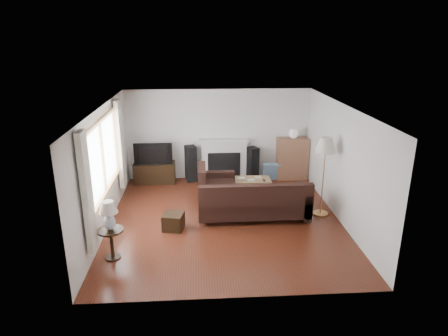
{
  "coord_description": "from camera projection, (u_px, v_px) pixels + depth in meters",
  "views": [
    {
      "loc": [
        -0.54,
        -7.95,
        3.9
      ],
      "look_at": [
        0.0,
        0.3,
        1.1
      ],
      "focal_mm": 32.0,
      "sensor_mm": 36.0,
      "label": 1
    }
  ],
  "objects": [
    {
      "name": "window",
      "position": [
        103.0,
        157.0,
        7.96
      ],
      "size": [
        0.12,
        2.74,
        1.54
      ],
      "primitive_type": "cube",
      "color": "olive",
      "rests_on": "room"
    },
    {
      "name": "floor_lamp",
      "position": [
        323.0,
        177.0,
        8.78
      ],
      "size": [
        0.57,
        0.57,
        1.79
      ],
      "primitive_type": "cube",
      "rotation": [
        0.0,
        0.0,
        0.28
      ],
      "color": "#C18243",
      "rests_on": "ground"
    },
    {
      "name": "footstool",
      "position": [
        173.0,
        221.0,
        8.33
      ],
      "size": [
        0.48,
        0.48,
        0.34
      ],
      "primitive_type": "cube",
      "rotation": [
        0.0,
        0.0,
        -0.2
      ],
      "color": "black",
      "rests_on": "ground"
    },
    {
      "name": "globe_lamp",
      "position": [
        293.0,
        134.0,
        10.89
      ],
      "size": [
        0.26,
        0.26,
        0.26
      ],
      "primitive_type": "sphere",
      "color": "white",
      "rests_on": "bookshelf"
    },
    {
      "name": "sectional_sofa",
      "position": [
        253.0,
        200.0,
        8.78
      ],
      "size": [
        2.63,
        1.92,
        0.85
      ],
      "primitive_type": "cube",
      "color": "black",
      "rests_on": "ground"
    },
    {
      "name": "bookshelf",
      "position": [
        292.0,
        159.0,
        11.12
      ],
      "size": [
        0.85,
        0.4,
        1.17
      ],
      "primitive_type": "cube",
      "color": "#8E5B42",
      "rests_on": "ground"
    },
    {
      "name": "fireplace",
      "position": [
        224.0,
        159.0,
        11.12
      ],
      "size": [
        1.4,
        0.26,
        1.15
      ],
      "primitive_type": "cube",
      "color": "white",
      "rests_on": "room"
    },
    {
      "name": "coffee_table",
      "position": [
        250.0,
        186.0,
        10.17
      ],
      "size": [
        1.01,
        0.56,
        0.39
      ],
      "primitive_type": "cube",
      "rotation": [
        0.0,
        0.0,
        -0.01
      ],
      "color": "#9F7A4C",
      "rests_on": "ground"
    },
    {
      "name": "table_lamp",
      "position": [
        109.0,
        216.0,
        7.03
      ],
      "size": [
        0.33,
        0.33,
        0.54
      ],
      "primitive_type": "cube",
      "color": "silver",
      "rests_on": "side_table"
    },
    {
      "name": "speaker_left",
      "position": [
        191.0,
        164.0,
        10.98
      ],
      "size": [
        0.35,
        0.39,
        0.99
      ],
      "primitive_type": "cube",
      "rotation": [
        0.0,
        0.0,
        0.26
      ],
      "color": "black",
      "rests_on": "ground"
    },
    {
      "name": "side_table",
      "position": [
        112.0,
        244.0,
        7.21
      ],
      "size": [
        0.46,
        0.46,
        0.58
      ],
      "primitive_type": "cube",
      "color": "black",
      "rests_on": "ground"
    },
    {
      "name": "tv_stand",
      "position": [
        155.0,
        172.0,
        10.93
      ],
      "size": [
        1.11,
        0.5,
        0.55
      ],
      "primitive_type": "cube",
      "color": "black",
      "rests_on": "ground"
    },
    {
      "name": "room",
      "position": [
        225.0,
        166.0,
        8.4
      ],
      "size": [
        5.1,
        5.6,
        2.54
      ],
      "color": "#502011",
      "rests_on": "ground"
    },
    {
      "name": "curtain_far",
      "position": [
        120.0,
        144.0,
        9.45
      ],
      "size": [
        0.1,
        0.35,
        2.1
      ],
      "primitive_type": "cube",
      "color": "beige",
      "rests_on": "room"
    },
    {
      "name": "television",
      "position": [
        154.0,
        153.0,
        10.75
      ],
      "size": [
        1.02,
        0.13,
        0.59
      ],
      "primitive_type": "imported",
      "color": "black",
      "rests_on": "tv_stand"
    },
    {
      "name": "curtain_near",
      "position": [
        87.0,
        193.0,
        6.57
      ],
      "size": [
        0.1,
        0.35,
        2.1
      ],
      "primitive_type": "cube",
      "color": "beige",
      "rests_on": "room"
    },
    {
      "name": "speaker_right",
      "position": [
        252.0,
        163.0,
        11.1
      ],
      "size": [
        0.36,
        0.39,
        0.92
      ],
      "primitive_type": "cube",
      "rotation": [
        0.0,
        0.0,
        0.43
      ],
      "color": "black",
      "rests_on": "ground"
    }
  ]
}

